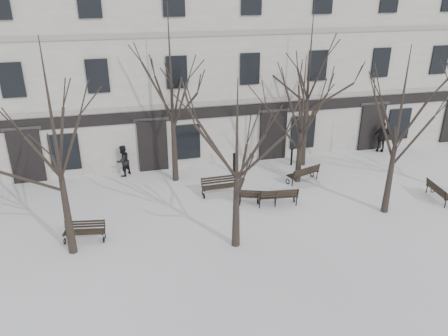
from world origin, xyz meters
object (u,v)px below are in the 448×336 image
object	(u,v)px
bench_1	(278,196)
tree_0	(53,127)
tree_1	(237,147)
bench_5	(439,191)
tree_2	(400,113)
bench_2	(258,196)
bench_4	(304,173)
bench_0	(85,231)
bench_3	(220,185)

from	to	relation	value
bench_1	tree_0	bearing A→B (deg)	16.65
tree_1	bench_5	xyz separation A→B (m)	(10.55, 1.38, -3.75)
tree_2	bench_2	world-z (taller)	tree_2
tree_0	tree_1	size ratio (longest dim) A/B	1.22
tree_2	bench_2	bearing A→B (deg)	159.92
bench_2	bench_4	size ratio (longest dim) A/B	0.96
bench_0	bench_2	distance (m)	7.89
bench_4	bench_2	bearing A→B (deg)	12.20
tree_1	bench_2	xyz separation A→B (m)	(1.91, 3.01, -3.73)
bench_0	bench_3	world-z (taller)	bench_3
bench_3	bench_4	bearing A→B (deg)	2.93
tree_0	bench_3	size ratio (longest dim) A/B	4.50
tree_1	bench_5	bearing A→B (deg)	7.43
bench_4	bench_3	bearing A→B (deg)	-14.32
bench_3	bench_2	bearing A→B (deg)	-47.54
tree_0	bench_0	distance (m)	4.78
bench_2	bench_0	bearing A→B (deg)	27.96
tree_0	bench_3	bearing A→B (deg)	27.15
bench_0	bench_3	distance (m)	6.88
tree_0	bench_2	bearing A→B (deg)	13.21
tree_2	bench_4	size ratio (longest dim) A/B	3.90
bench_2	tree_1	bearing A→B (deg)	76.99
tree_1	bench_0	bearing A→B (deg)	162.68
bench_5	bench_4	bearing A→B (deg)	64.99
tree_1	bench_4	distance (m)	7.97
tree_1	bench_3	bearing A→B (deg)	84.54
tree_2	bench_3	world-z (taller)	tree_2
tree_0	tree_1	world-z (taller)	tree_0
bench_2	tree_2	bearing A→B (deg)	179.31
tree_1	bench_1	bearing A→B (deg)	44.18
bench_1	bench_5	size ratio (longest dim) A/B	1.10
tree_0	tree_1	bearing A→B (deg)	-9.64
bench_5	bench_0	bearing A→B (deg)	96.12
tree_0	bench_5	distance (m)	17.52
tree_0	bench_0	size ratio (longest dim) A/B	4.81
tree_1	tree_2	world-z (taller)	tree_2
tree_1	tree_2	xyz separation A→B (m)	(7.40, 1.00, 0.49)
bench_1	bench_0	bearing A→B (deg)	12.25
tree_0	tree_2	xyz separation A→B (m)	(13.74, -0.07, -0.44)
bench_4	bench_0	bearing A→B (deg)	-3.06
tree_0	tree_2	world-z (taller)	tree_0
bench_1	bench_2	size ratio (longest dim) A/B	1.04
tree_2	bench_0	size ratio (longest dim) A/B	4.40
bench_0	bench_5	size ratio (longest dim) A/B	0.97
tree_2	bench_5	distance (m)	5.29
bench_3	bench_0	bearing A→B (deg)	-158.23
bench_1	tree_1	bearing A→B (deg)	50.60
bench_2	bench_4	distance (m)	3.68
tree_1	bench_0	size ratio (longest dim) A/B	3.95
tree_2	bench_4	distance (m)	6.19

